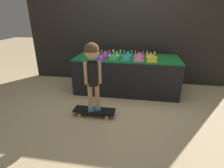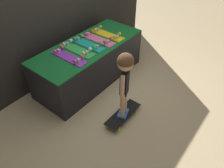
{
  "view_description": "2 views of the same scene",
  "coord_description": "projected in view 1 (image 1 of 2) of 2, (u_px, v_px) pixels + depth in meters",
  "views": [
    {
      "loc": [
        0.25,
        -2.79,
        1.5
      ],
      "look_at": [
        -0.18,
        -0.15,
        0.41
      ],
      "focal_mm": 28.0,
      "sensor_mm": 36.0,
      "label": 1
    },
    {
      "loc": [
        -2.23,
        -1.72,
        2.52
      ],
      "look_at": [
        -0.27,
        -0.17,
        0.42
      ],
      "focal_mm": 35.0,
      "sensor_mm": 36.0,
      "label": 2
    }
  ],
  "objects": [
    {
      "name": "ground_plane",
      "position": [
        123.0,
        102.0,
        3.15
      ],
      "size": [
        16.0,
        16.0,
        0.0
      ],
      "primitive_type": "plane",
      "color": "tan"
    },
    {
      "name": "back_wall",
      "position": [
        130.0,
        27.0,
        3.75
      ],
      "size": [
        4.6,
        0.1,
        2.44
      ],
      "color": "black",
      "rests_on": "ground_plane"
    },
    {
      "name": "display_rack",
      "position": [
        126.0,
        74.0,
        3.52
      ],
      "size": [
        2.0,
        0.81,
        0.7
      ],
      "color": "black",
      "rests_on": "ground_plane"
    },
    {
      "name": "skateboard_purple_on_rack",
      "position": [
        103.0,
        56.0,
        3.42
      ],
      "size": [
        0.18,
        0.65,
        0.09
      ],
      "color": "purple",
      "rests_on": "display_rack"
    },
    {
      "name": "skateboard_green_on_rack",
      "position": [
        115.0,
        56.0,
        3.44
      ],
      "size": [
        0.18,
        0.65,
        0.09
      ],
      "color": "green",
      "rests_on": "display_rack"
    },
    {
      "name": "skateboard_teal_on_rack",
      "position": [
        127.0,
        56.0,
        3.39
      ],
      "size": [
        0.18,
        0.65,
        0.09
      ],
      "color": "teal",
      "rests_on": "display_rack"
    },
    {
      "name": "skateboard_pink_on_rack",
      "position": [
        139.0,
        57.0,
        3.34
      ],
      "size": [
        0.18,
        0.65,
        0.09
      ],
      "color": "pink",
      "rests_on": "display_rack"
    },
    {
      "name": "skateboard_yellow_on_rack",
      "position": [
        151.0,
        58.0,
        3.29
      ],
      "size": [
        0.18,
        0.65,
        0.09
      ],
      "color": "yellow",
      "rests_on": "display_rack"
    },
    {
      "name": "skateboard_on_floor",
      "position": [
        94.0,
        111.0,
        2.74
      ],
      "size": [
        0.66,
        0.21,
        0.09
      ],
      "color": "black",
      "rests_on": "ground_plane"
    },
    {
      "name": "child",
      "position": [
        92.0,
        65.0,
        2.46
      ],
      "size": [
        0.24,
        0.21,
        1.04
      ],
      "rotation": [
        0.0,
        0.0,
        0.34
      ],
      "color": "#3870C6",
      "rests_on": "skateboard_on_floor"
    }
  ]
}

